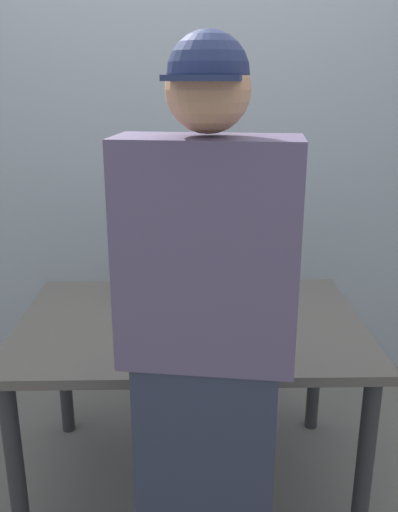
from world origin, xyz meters
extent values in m
plane|color=slate|center=(0.00, 0.00, 0.00)|extent=(8.00, 8.00, 0.00)
cube|color=#56514C|center=(0.00, 0.00, 0.71)|extent=(1.27, 0.85, 0.03)
cylinder|color=#2D2D30|center=(-0.58, -0.36, 0.35)|extent=(0.06, 0.06, 0.69)
cylinder|color=#2D2D30|center=(0.58, -0.36, 0.35)|extent=(0.06, 0.06, 0.69)
cylinder|color=#2D2D30|center=(-0.58, 0.36, 0.35)|extent=(0.06, 0.06, 0.69)
cylinder|color=#2D2D30|center=(0.58, 0.36, 0.35)|extent=(0.06, 0.06, 0.69)
cube|color=#B7BABC|center=(0.10, 0.02, 0.73)|extent=(0.35, 0.25, 0.01)
cube|color=#232326|center=(0.10, 0.00, 0.74)|extent=(0.29, 0.15, 0.00)
cube|color=#B7BABC|center=(0.10, 0.17, 0.83)|extent=(0.35, 0.06, 0.19)
cube|color=black|center=(0.10, 0.16, 0.83)|extent=(0.32, 0.05, 0.17)
cylinder|color=brown|center=(-0.19, 0.24, 0.81)|extent=(0.06, 0.06, 0.17)
cone|color=brown|center=(-0.19, 0.24, 0.91)|extent=(0.06, 0.06, 0.02)
cylinder|color=brown|center=(-0.19, 0.24, 0.96)|extent=(0.03, 0.03, 0.07)
cylinder|color=#BFB74C|center=(-0.19, 0.24, 1.00)|extent=(0.03, 0.03, 0.01)
cylinder|color=slate|center=(-0.19, 0.24, 0.82)|extent=(0.06, 0.06, 0.06)
cylinder|color=#1E5123|center=(-0.16, 0.15, 0.82)|extent=(0.06, 0.06, 0.18)
cone|color=#1E5123|center=(-0.16, 0.15, 0.92)|extent=(0.06, 0.06, 0.02)
cylinder|color=#1E5123|center=(-0.16, 0.15, 0.97)|extent=(0.03, 0.03, 0.07)
cylinder|color=#BFB74C|center=(-0.16, 0.15, 1.01)|extent=(0.03, 0.03, 0.01)
cylinder|color=#6F9C49|center=(-0.16, 0.15, 0.83)|extent=(0.06, 0.06, 0.06)
cylinder|color=#472B14|center=(0.03, 0.30, 0.81)|extent=(0.06, 0.06, 0.18)
cone|color=#472B14|center=(0.03, 0.30, 0.91)|extent=(0.06, 0.06, 0.02)
cylinder|color=#472B14|center=(0.03, 0.30, 0.96)|extent=(0.03, 0.03, 0.07)
cylinder|color=#BFB74C|center=(0.03, 0.30, 1.00)|extent=(0.03, 0.03, 0.01)
cylinder|color=tan|center=(0.03, 0.30, 0.82)|extent=(0.06, 0.06, 0.06)
cylinder|color=#333333|center=(-0.18, 0.33, 0.81)|extent=(0.07, 0.07, 0.17)
cone|color=#333333|center=(-0.18, 0.33, 0.91)|extent=(0.07, 0.07, 0.02)
cylinder|color=#333333|center=(-0.18, 0.33, 0.96)|extent=(0.03, 0.03, 0.09)
cylinder|color=#BFB74C|center=(-0.18, 0.33, 1.01)|extent=(0.04, 0.04, 0.01)
cylinder|color=#84C7D2|center=(-0.18, 0.33, 0.82)|extent=(0.07, 0.07, 0.06)
cube|color=#2D3347|center=(0.04, -0.59, 0.45)|extent=(0.39, 0.24, 0.89)
cube|color=#594C6B|center=(0.04, -0.59, 1.17)|extent=(0.46, 0.26, 0.57)
sphere|color=tan|center=(0.04, -0.59, 1.56)|extent=(0.20, 0.20, 0.20)
sphere|color=navy|center=(0.04, -0.59, 1.59)|extent=(0.19, 0.19, 0.19)
cube|color=navy|center=(0.03, -0.70, 1.58)|extent=(0.17, 0.13, 0.01)
cylinder|color=#19598C|center=(0.26, 0.23, 0.78)|extent=(0.07, 0.07, 0.10)
torus|color=#19598C|center=(0.30, 0.23, 0.78)|extent=(0.07, 0.01, 0.07)
cube|color=#99A3AD|center=(0.00, 0.97, 1.30)|extent=(6.00, 0.10, 2.60)
camera|label=1|loc=(-0.01, -1.87, 1.58)|focal=38.51mm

